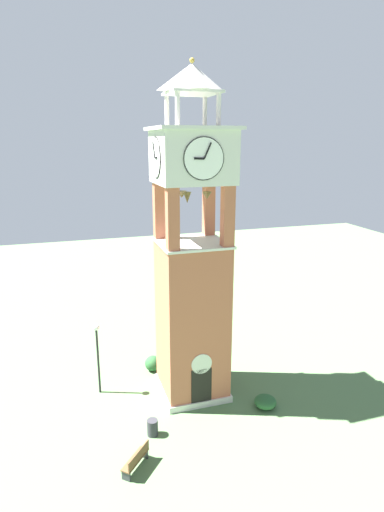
{
  "coord_description": "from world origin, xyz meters",
  "views": [
    {
      "loc": [
        -6.22,
        -20.03,
        13.59
      ],
      "look_at": [
        0.0,
        0.0,
        7.85
      ],
      "focal_mm": 29.69,
      "sensor_mm": 36.0,
      "label": 1
    }
  ],
  "objects_px": {
    "trash_bin": "(153,427)",
    "park_bench": "(136,459)",
    "lamp_post": "(97,346)",
    "clock_tower": "(192,270)"
  },
  "relations": [
    {
      "from": "clock_tower",
      "to": "lamp_post",
      "type": "distance_m",
      "value": 6.67
    },
    {
      "from": "trash_bin",
      "to": "park_bench",
      "type": "bearing_deg",
      "value": -119.85
    },
    {
      "from": "trash_bin",
      "to": "lamp_post",
      "type": "bearing_deg",
      "value": 115.23
    },
    {
      "from": "clock_tower",
      "to": "trash_bin",
      "type": "distance_m",
      "value": 7.89
    },
    {
      "from": "clock_tower",
      "to": "lamp_post",
      "type": "xyz_separation_m",
      "value": [
        -4.96,
        1.36,
        -4.25
      ]
    },
    {
      "from": "clock_tower",
      "to": "trash_bin",
      "type": "bearing_deg",
      "value": -134.0
    },
    {
      "from": "park_bench",
      "to": "lamp_post",
      "type": "xyz_separation_m",
      "value": [
        -0.94,
        6.3,
        2.35
      ]
    },
    {
      "from": "lamp_post",
      "to": "trash_bin",
      "type": "bearing_deg",
      "value": -64.77
    },
    {
      "from": "park_bench",
      "to": "clock_tower",
      "type": "bearing_deg",
      "value": 50.92
    },
    {
      "from": "clock_tower",
      "to": "park_bench",
      "type": "distance_m",
      "value": 9.17
    }
  ]
}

